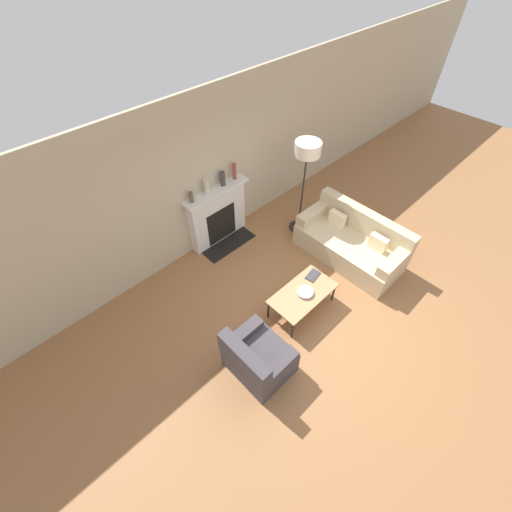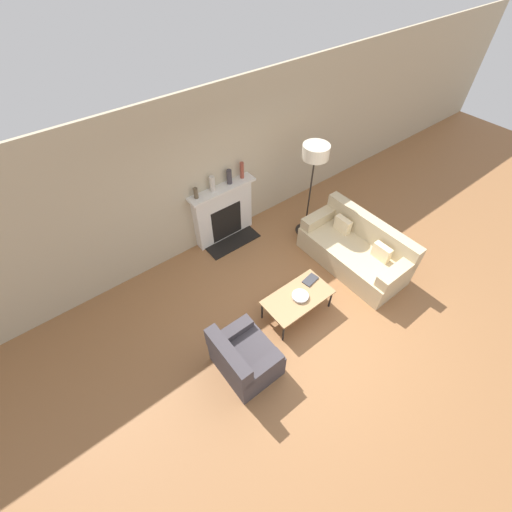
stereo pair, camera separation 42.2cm
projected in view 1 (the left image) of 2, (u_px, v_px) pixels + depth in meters
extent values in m
plane|color=#99663D|center=(321.00, 311.00, 5.72)|extent=(18.00, 18.00, 0.00)
cube|color=#BCAD8E|center=(212.00, 172.00, 5.96)|extent=(18.00, 0.06, 2.90)
cube|color=silver|center=(218.00, 216.00, 6.51)|extent=(1.21, 0.20, 1.13)
cube|color=black|center=(221.00, 224.00, 6.59)|extent=(0.66, 0.04, 0.73)
cube|color=black|center=(229.00, 244.00, 6.78)|extent=(1.09, 0.40, 0.02)
cube|color=silver|center=(216.00, 191.00, 6.06)|extent=(1.33, 0.28, 0.05)
cube|color=#CCB78E|center=(348.00, 248.00, 6.40)|extent=(0.92, 1.96, 0.45)
cube|color=#CCB78E|center=(365.00, 221.00, 6.25)|extent=(0.20, 1.96, 0.44)
cube|color=#CCB78E|center=(315.00, 213.00, 6.58)|extent=(0.84, 0.22, 0.21)
cube|color=#CCB78E|center=(395.00, 261.00, 5.73)|extent=(0.84, 0.22, 0.21)
cube|color=beige|center=(337.00, 219.00, 6.41)|extent=(0.12, 0.32, 0.28)
cube|color=beige|center=(378.00, 243.00, 5.98)|extent=(0.12, 0.32, 0.28)
cube|color=#423D42|center=(260.00, 359.00, 4.90)|extent=(0.74, 0.86, 0.46)
cube|color=#423D42|center=(244.00, 359.00, 4.45)|extent=(0.18, 0.86, 0.38)
cube|color=#423D42|center=(278.00, 367.00, 4.52)|extent=(0.66, 0.18, 0.12)
cube|color=#423D42|center=(243.00, 333.00, 4.85)|extent=(0.66, 0.18, 0.12)
cube|color=tan|center=(303.00, 293.00, 5.46)|extent=(1.11, 0.60, 0.03)
cylinder|color=black|center=(292.00, 330.00, 5.25)|extent=(0.03, 0.03, 0.40)
cylinder|color=black|center=(333.00, 293.00, 5.73)|extent=(0.03, 0.03, 0.40)
cylinder|color=black|center=(268.00, 310.00, 5.50)|extent=(0.03, 0.03, 0.40)
cylinder|color=black|center=(310.00, 276.00, 5.98)|extent=(0.03, 0.03, 0.40)
cylinder|color=silver|center=(305.00, 293.00, 5.44)|extent=(0.09, 0.09, 0.01)
cylinder|color=silver|center=(305.00, 292.00, 5.42)|extent=(0.26, 0.26, 0.04)
cube|color=#38383D|center=(313.00, 275.00, 5.68)|extent=(0.29, 0.19, 0.02)
cylinder|color=black|center=(298.00, 227.00, 7.12)|extent=(0.38, 0.38, 0.03)
cylinder|color=black|center=(302.00, 193.00, 6.48)|extent=(0.03, 0.03, 1.70)
cylinder|color=beige|center=(308.00, 148.00, 5.80)|extent=(0.47, 0.47, 0.24)
cylinder|color=brown|center=(191.00, 197.00, 5.75)|extent=(0.08, 0.08, 0.20)
cylinder|color=beige|center=(207.00, 187.00, 5.88)|extent=(0.10, 0.10, 0.28)
cylinder|color=#3D383D|center=(223.00, 179.00, 6.05)|extent=(0.09, 0.09, 0.27)
cylinder|color=brown|center=(234.00, 171.00, 6.17)|extent=(0.07, 0.07, 0.31)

